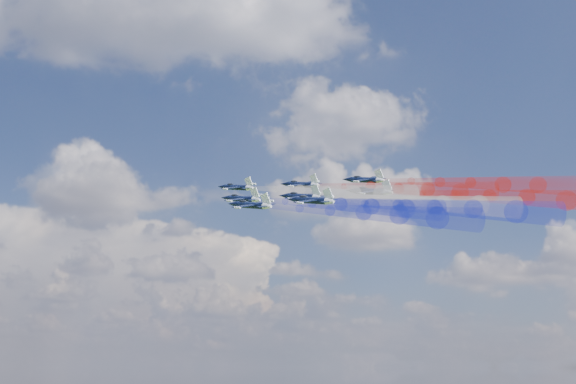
{
  "coord_description": "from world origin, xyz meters",
  "views": [
    {
      "loc": [
        -5.59,
        -167.96,
        136.94
      ],
      "look_at": [
        2.67,
        -24.1,
        172.38
      ],
      "focal_mm": 44.66,
      "sensor_mm": 36.0,
      "label": 1
    }
  ],
  "objects": [
    {
      "name": "trail_inner_right",
      "position": [
        24.14,
        -32.01,
        171.54
      ],
      "size": [
        31.94,
        31.44,
        12.59
      ],
      "primitive_type": null,
      "rotation": [
        0.2,
        -0.31,
        0.75
      ],
      "color": "red"
    },
    {
      "name": "trail_rear_left",
      "position": [
        24.19,
        -57.83,
        161.91
      ],
      "size": [
        31.94,
        31.44,
        12.59
      ],
      "primitive_type": null,
      "rotation": [
        0.2,
        -0.31,
        0.75
      ],
      "color": "#1924D8"
    },
    {
      "name": "trail_center_third",
      "position": [
        23.28,
        -44.64,
        165.76
      ],
      "size": [
        31.94,
        31.44,
        12.59
      ],
      "primitive_type": null,
      "rotation": [
        0.2,
        -0.31,
        0.75
      ],
      "color": "white"
    },
    {
      "name": "jet_lead",
      "position": [
        -8.15,
        -12.77,
        176.08
      ],
      "size": [
        14.98,
        14.94,
        7.93
      ],
      "primitive_type": null,
      "rotation": [
        0.2,
        -0.31,
        0.75
      ],
      "color": "black"
    },
    {
      "name": "jet_outer_left",
      "position": [
        -5.05,
        -38.48,
        166.23
      ],
      "size": [
        14.98,
        14.94,
        7.93
      ],
      "primitive_type": null,
      "rotation": [
        0.2,
        -0.31,
        0.75
      ],
      "color": "black"
    },
    {
      "name": "jet_rear_left",
      "position": [
        6.1,
        -40.57,
        166.8
      ],
      "size": [
        14.98,
        14.94,
        7.93
      ],
      "primitive_type": null,
      "rotation": [
        0.2,
        -0.31,
        0.75
      ],
      "color": "black"
    },
    {
      "name": "trail_outer_right",
      "position": [
        38.1,
        -34.02,
        172.3
      ],
      "size": [
        31.94,
        31.44,
        12.59
      ],
      "primitive_type": null,
      "rotation": [
        0.2,
        -0.31,
        0.75
      ],
      "color": "red"
    },
    {
      "name": "trail_lead",
      "position": [
        9.95,
        -30.03,
        171.2
      ],
      "size": [
        31.94,
        31.44,
        12.59
      ],
      "primitive_type": null,
      "rotation": [
        0.2,
        -0.31,
        0.75
      ],
      "color": "white"
    },
    {
      "name": "jet_center_third",
      "position": [
        5.18,
        -27.38,
        170.65
      ],
      "size": [
        14.98,
        14.94,
        7.93
      ],
      "primitive_type": null,
      "rotation": [
        0.2,
        -0.31,
        0.75
      ],
      "color": "black"
    },
    {
      "name": "trail_rear_right",
      "position": [
        37.13,
        -46.95,
        166.46
      ],
      "size": [
        31.94,
        31.44,
        12.59
      ],
      "primitive_type": null,
      "rotation": [
        0.2,
        -0.31,
        0.75
      ],
      "color": "red"
    },
    {
      "name": "jet_inner_right",
      "position": [
        6.05,
        -14.75,
        176.42
      ],
      "size": [
        14.98,
        14.94,
        7.93
      ],
      "primitive_type": null,
      "rotation": [
        0.2,
        -0.31,
        0.75
      ],
      "color": "black"
    },
    {
      "name": "jet_outer_right",
      "position": [
        20.01,
        -16.76,
        177.18
      ],
      "size": [
        14.98,
        14.94,
        7.93
      ],
      "primitive_type": null,
      "rotation": [
        0.2,
        -0.31,
        0.75
      ],
      "color": "black"
    },
    {
      "name": "trail_inner_left",
      "position": [
        11.22,
        -42.62,
        165.63
      ],
      "size": [
        31.94,
        31.44,
        12.59
      ],
      "primitive_type": null,
      "rotation": [
        0.2,
        -0.31,
        0.75
      ],
      "color": "#1924D8"
    },
    {
      "name": "trail_outer_left",
      "position": [
        13.04,
        -55.74,
        161.34
      ],
      "size": [
        31.94,
        31.44,
        12.59
      ],
      "primitive_type": null,
      "rotation": [
        0.2,
        -0.31,
        0.75
      ],
      "color": "#1924D8"
    },
    {
      "name": "jet_rear_right",
      "position": [
        19.03,
        -29.68,
        171.34
      ],
      "size": [
        14.98,
        14.94,
        7.93
      ],
      "primitive_type": null,
      "rotation": [
        0.2,
        -0.31,
        0.75
      ],
      "color": "black"
    },
    {
      "name": "jet_inner_left",
      "position": [
        -6.88,
        -25.35,
        170.51
      ],
      "size": [
        14.98,
        14.94,
        7.93
      ],
      "primitive_type": null,
      "rotation": [
        0.2,
        -0.31,
        0.75
      ],
      "color": "black"
    }
  ]
}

